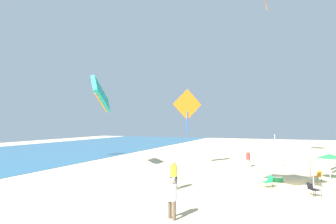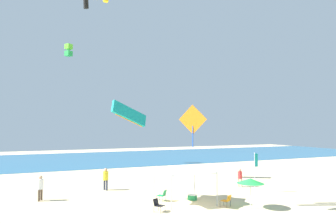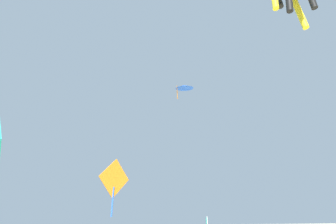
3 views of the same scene
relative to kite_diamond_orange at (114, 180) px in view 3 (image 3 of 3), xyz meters
The scene contains 2 objects.
kite_diamond_orange is the anchor object (origin of this frame).
kite_delta_blue 17.99m from the kite_diamond_orange, 45.94° to the right, with size 3.10×3.07×2.10m.
Camera 3 is at (-15.16, 10.70, 3.77)m, focal length 25.81 mm.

